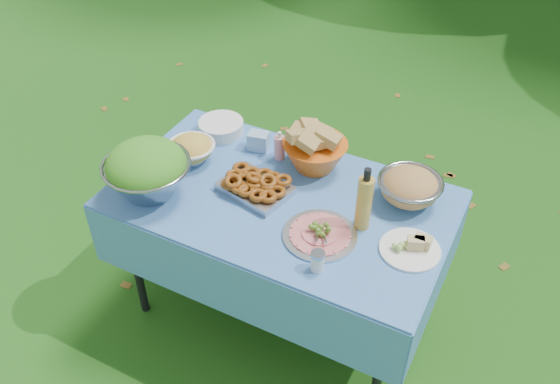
% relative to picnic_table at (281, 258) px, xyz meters
% --- Properties ---
extents(ground, '(80.00, 80.00, 0.00)m').
position_rel_picnic_table_xyz_m(ground, '(0.00, 0.00, -0.38)').
color(ground, '#0C3409').
rests_on(ground, ground).
extents(picnic_table, '(1.46, 0.86, 0.76)m').
position_rel_picnic_table_xyz_m(picnic_table, '(0.00, 0.00, 0.00)').
color(picnic_table, '#80CEF7').
rests_on(picnic_table, ground).
extents(salad_bowl, '(0.49, 0.49, 0.25)m').
position_rel_picnic_table_xyz_m(salad_bowl, '(-0.53, -0.23, 0.50)').
color(salad_bowl, '#969B9F').
rests_on(salad_bowl, picnic_table).
extents(pasta_bowl_white, '(0.29, 0.29, 0.12)m').
position_rel_picnic_table_xyz_m(pasta_bowl_white, '(-0.50, 0.06, 0.44)').
color(pasta_bowl_white, white).
rests_on(pasta_bowl_white, picnic_table).
extents(plate_stack, '(0.27, 0.27, 0.06)m').
position_rel_picnic_table_xyz_m(plate_stack, '(-0.49, 0.31, 0.41)').
color(plate_stack, white).
rests_on(plate_stack, picnic_table).
extents(wipes_box, '(0.11, 0.09, 0.09)m').
position_rel_picnic_table_xyz_m(wipes_box, '(-0.26, 0.27, 0.42)').
color(wipes_box, '#92BFE7').
rests_on(wipes_box, picnic_table).
extents(sanitizer_bottle, '(0.06, 0.06, 0.14)m').
position_rel_picnic_table_xyz_m(sanitizer_bottle, '(-0.14, 0.26, 0.45)').
color(sanitizer_bottle, pink).
rests_on(sanitizer_bottle, picnic_table).
extents(bread_bowl, '(0.39, 0.39, 0.20)m').
position_rel_picnic_table_xyz_m(bread_bowl, '(0.04, 0.27, 0.48)').
color(bread_bowl, orange).
rests_on(bread_bowl, picnic_table).
extents(pasta_bowl_steel, '(0.28, 0.28, 0.15)m').
position_rel_picnic_table_xyz_m(pasta_bowl_steel, '(0.49, 0.24, 0.45)').
color(pasta_bowl_steel, '#969B9F').
rests_on(pasta_bowl_steel, picnic_table).
extents(fried_tray, '(0.34, 0.27, 0.07)m').
position_rel_picnic_table_xyz_m(fried_tray, '(-0.12, -0.02, 0.42)').
color(fried_tray, '#AEAEB3').
rests_on(fried_tray, picnic_table).
extents(charcuterie_platter, '(0.35, 0.35, 0.07)m').
position_rel_picnic_table_xyz_m(charcuterie_platter, '(0.25, -0.14, 0.42)').
color(charcuterie_platter, '#B8BCC1').
rests_on(charcuterie_platter, picnic_table).
extents(oil_bottle, '(0.08, 0.08, 0.29)m').
position_rel_picnic_table_xyz_m(oil_bottle, '(0.38, -0.01, 0.53)').
color(oil_bottle, gold).
rests_on(oil_bottle, picnic_table).
extents(cheese_plate, '(0.27, 0.27, 0.07)m').
position_rel_picnic_table_xyz_m(cheese_plate, '(0.60, -0.05, 0.41)').
color(cheese_plate, white).
rests_on(cheese_plate, picnic_table).
extents(shaker, '(0.06, 0.06, 0.09)m').
position_rel_picnic_table_xyz_m(shaker, '(0.32, -0.31, 0.42)').
color(shaker, silver).
rests_on(shaker, picnic_table).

